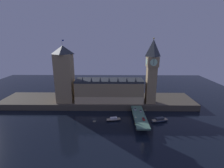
% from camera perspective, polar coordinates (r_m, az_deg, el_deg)
% --- Properties ---
extents(ground_plane, '(400.00, 400.00, 0.00)m').
position_cam_1_polar(ground_plane, '(159.62, -6.27, -12.09)').
color(ground_plane, black).
extents(embankment, '(220.00, 42.00, 6.62)m').
position_cam_1_polar(embankment, '(193.65, -4.95, -5.92)').
color(embankment, '#4C4438').
rests_on(embankment, ground_plane).
extents(parliament_hall, '(73.42, 22.81, 29.58)m').
position_cam_1_polar(parliament_hall, '(180.78, -0.94, -2.18)').
color(parliament_hall, '#9E845B').
rests_on(parliament_hall, embankment).
extents(clock_tower, '(12.06, 12.17, 68.75)m').
position_cam_1_polar(clock_tower, '(174.35, 13.84, 4.88)').
color(clock_tower, '#9E845B').
rests_on(clock_tower, embankment).
extents(victoria_tower, '(17.80, 17.80, 66.92)m').
position_cam_1_polar(victoria_tower, '(182.58, -16.38, 3.31)').
color(victoria_tower, '#9E845B').
rests_on(victoria_tower, embankment).
extents(bridge, '(10.98, 46.00, 6.22)m').
position_cam_1_polar(bridge, '(154.02, 9.59, -11.57)').
color(bridge, '#4C7560').
rests_on(bridge, ground_plane).
extents(car_northbound_lead, '(1.85, 4.16, 1.57)m').
position_cam_1_polar(car_northbound_lead, '(163.48, 8.14, -8.77)').
color(car_northbound_lead, silver).
rests_on(car_northbound_lead, bridge).
extents(car_southbound_lead, '(1.99, 4.62, 1.48)m').
position_cam_1_polar(car_southbound_lead, '(146.21, 11.07, -11.96)').
color(car_southbound_lead, red).
rests_on(car_southbound_lead, bridge).
extents(car_southbound_trail, '(1.93, 4.04, 1.46)m').
position_cam_1_polar(car_southbound_trail, '(160.80, 10.03, -9.30)').
color(car_southbound_trail, silver).
rests_on(car_southbound_trail, bridge).
extents(pedestrian_near_rail, '(0.38, 0.38, 1.59)m').
position_cam_1_polar(pedestrian_near_rail, '(141.16, 8.43, -12.81)').
color(pedestrian_near_rail, black).
rests_on(pedestrian_near_rail, bridge).
extents(pedestrian_mid_walk, '(0.38, 0.38, 1.59)m').
position_cam_1_polar(pedestrian_mid_walk, '(154.29, 11.39, -10.41)').
color(pedestrian_mid_walk, black).
rests_on(pedestrian_mid_walk, bridge).
extents(street_lamp_near, '(1.34, 0.60, 5.92)m').
position_cam_1_polar(street_lamp_near, '(137.69, 8.44, -12.22)').
color(street_lamp_near, '#2D3333').
rests_on(street_lamp_near, bridge).
extents(street_lamp_mid, '(1.34, 0.60, 5.94)m').
position_cam_1_polar(street_lamp_mid, '(152.41, 11.66, -9.55)').
color(street_lamp_mid, '#2D3333').
rests_on(street_lamp_mid, bridge).
extents(street_lamp_far, '(1.34, 0.60, 6.17)m').
position_cam_1_polar(street_lamp_far, '(164.10, 7.09, -7.44)').
color(street_lamp_far, '#2D3333').
rests_on(street_lamp_far, bridge).
extents(boat_upstream, '(15.04, 7.34, 3.29)m').
position_cam_1_polar(boat_upstream, '(155.17, 0.56, -12.34)').
color(boat_upstream, '#28282D').
rests_on(boat_upstream, ground_plane).
extents(boat_downstream, '(17.62, 9.45, 4.04)m').
position_cam_1_polar(boat_downstream, '(159.48, 16.44, -12.10)').
color(boat_downstream, '#1E2842').
rests_on(boat_downstream, ground_plane).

